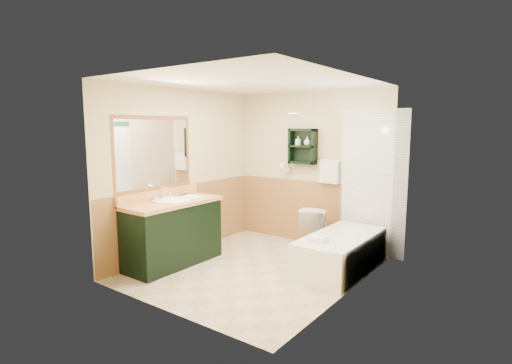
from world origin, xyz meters
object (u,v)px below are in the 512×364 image
Objects in this scene: soap_bottle_a at (298,143)px; vanity_book at (181,188)px; toilet at (315,228)px; hair_dryer at (287,167)px; wall_shelf at (302,146)px; bathtub at (341,252)px; vanity at (173,233)px; soap_bottle_b at (307,142)px.

vanity_book is at bearing -122.07° from soap_bottle_a.
toilet is at bearing -26.18° from soap_bottle_a.
hair_dryer is 1.70× the size of soap_bottle_a.
hair_dryer is at bearing 175.24° from wall_shelf.
wall_shelf is at bearing 143.39° from bathtub.
vanity is 2.00× the size of toilet.
vanity is 0.92× the size of bathtub.
hair_dryer is 1.79m from vanity_book.
soap_bottle_b is (0.39, -0.03, 0.42)m from hair_dryer.
vanity_book is at bearing 25.60° from toilet.
soap_bottle_a is (0.22, -0.03, 0.40)m from hair_dryer.
vanity is at bearing -115.20° from wall_shelf.
soap_bottle_b reaches higher than bathtub.
toilet is 1.35m from soap_bottle_a.
vanity_book is 1.64× the size of soap_bottle_a.
toilet is at bearing -37.91° from soap_bottle_b.
toilet is 2.07m from vanity_book.
wall_shelf reaches higher than vanity_book.
toilet is (1.26, 1.68, -0.10)m from vanity.
bathtub is 11.34× the size of soap_bottle_b.
bathtub is at bearing -38.89° from soap_bottle_b.
wall_shelf reaches higher than toilet.
soap_bottle_b is (0.16, 0.00, 0.02)m from soap_bottle_a.
soap_bottle_a reaches higher than vanity_book.
soap_bottle_b is at bearing -3.29° from wall_shelf.
vanity is 2.10m from toilet.
wall_shelf is 1.84m from bathtub.
soap_bottle_a is (0.98, 1.57, 0.61)m from vanity_book.
vanity is (-0.89, -1.90, -1.11)m from wall_shelf.
hair_dryer is 2.16m from vanity.
soap_bottle_a is at bearing -44.19° from toilet.
toilet is (-0.66, 0.54, 0.11)m from bathtub.
wall_shelf is at bearing 64.80° from vanity.
vanity_book is at bearing -158.64° from bathtub.
vanity is 5.95× the size of vanity_book.
bathtub is 1.91m from soap_bottle_a.
soap_bottle_a is at bearing 66.62° from vanity.
toilet is 1.33m from soap_bottle_b.
soap_bottle_a is at bearing 180.00° from soap_bottle_b.
vanity_book is at bearing -126.11° from soap_bottle_b.
soap_bottle_b is at bearing 23.78° from vanity_book.
vanity_book is (-1.42, -1.36, 0.65)m from toilet.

